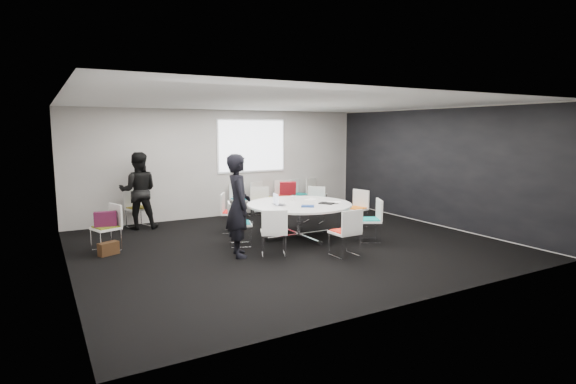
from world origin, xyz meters
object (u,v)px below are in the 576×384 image
chair_ring_c (261,212)px  chair_back_c (284,202)px  chair_ring_f (274,241)px  chair_ring_e (239,232)px  chair_ring_b (314,211)px  chair_ring_d (232,220)px  conference_table (299,212)px  person_main (238,206)px  chair_back_d (298,201)px  laptop (280,204)px  maroon_bag (105,219)px  person_back (138,191)px  chair_ring_h (369,228)px  chair_spare_left (107,237)px  brown_bag (109,249)px  chair_person_back (138,216)px  chair_back_b (262,204)px  chair_back_e (316,199)px  chair_back_a (240,206)px  chair_ring_a (356,216)px  cup (293,199)px  chair_ring_g (345,242)px

chair_ring_c → chair_back_c: bearing=-121.0°
chair_ring_f → chair_ring_e: bearing=128.3°
chair_ring_b → chair_ring_d: size_ratio=1.00×
conference_table → person_main: size_ratio=1.19×
chair_back_d → laptop: (-2.05, -2.72, 0.47)m
chair_ring_b → maroon_bag: chair_ring_b is taller
chair_back_d → person_back: bearing=-17.8°
chair_back_c → conference_table: bearing=84.5°
conference_table → chair_ring_h: 1.51m
conference_table → chair_ring_h: bearing=-45.0°
chair_back_c → laptop: 3.16m
chair_back_d → chair_spare_left: (-5.35, -1.90, 0.00)m
chair_back_d → brown_bag: (-5.38, -2.21, -0.16)m
person_back → conference_table: bearing=152.6°
chair_person_back → person_back: size_ratio=0.49×
chair_back_b → person_back: person_back is taller
chair_ring_b → chair_back_e: 1.96m
chair_back_a → chair_ring_d: bearing=57.4°
chair_ring_b → chair_back_d: bearing=-54.4°
chair_ring_h → maroon_bag: (-4.82, 1.88, 0.34)m
chair_ring_a → chair_ring_f: size_ratio=1.00×
chair_ring_c → person_back: size_ratio=0.49×
conference_table → chair_ring_b: chair_ring_b is taller
conference_table → chair_ring_b: 1.58m
chair_ring_e → brown_bag: 2.44m
chair_ring_d → person_back: size_ratio=0.49×
chair_ring_c → chair_ring_d: bearing=48.6°
chair_ring_d → cup: 1.46m
chair_ring_e → chair_ring_g: size_ratio=1.00×
chair_ring_a → chair_ring_f: 3.02m
chair_ring_c → chair_ring_h: bearing=132.0°
chair_person_back → cup: bearing=119.4°
chair_ring_d → chair_ring_f: (-0.05, -2.14, 0.00)m
chair_ring_g → chair_ring_e: bearing=128.7°
chair_ring_a → chair_ring_b: size_ratio=1.00×
chair_spare_left → cup: (3.82, -0.44, 0.50)m
chair_ring_a → chair_ring_d: size_ratio=1.00×
chair_back_b → chair_ring_g: bearing=61.2°
chair_back_e → brown_bag: (-5.98, -2.21, -0.16)m
chair_back_b → person_back: bearing=-19.0°
chair_back_d → person_back: 4.46m
chair_ring_g → chair_spare_left: size_ratio=1.00×
chair_ring_h → maroon_bag: bearing=95.7°
chair_back_a → chair_back_e: size_ratio=1.00×
chair_ring_e → brown_bag: size_ratio=2.44×
chair_back_e → chair_spare_left: same height
conference_table → chair_ring_f: (-1.15, -1.03, -0.26)m
chair_person_back → cup: (2.89, -2.31, 0.50)m
chair_ring_a → cup: chair_ring_a is taller
chair_ring_c → brown_bag: 3.86m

